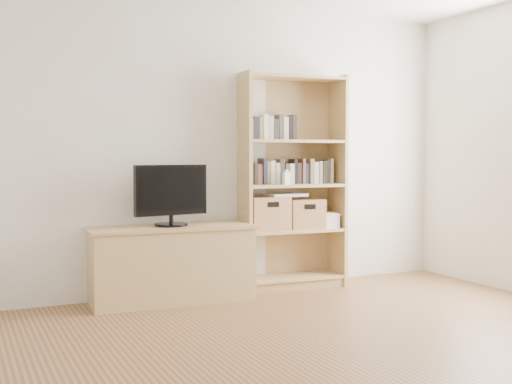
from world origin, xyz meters
TOP-DOWN VIEW (x-y plane):
  - floor at (0.00, 0.00)m, footprint 4.50×5.00m
  - back_wall at (0.00, 2.50)m, footprint 4.50×0.02m
  - tv_stand at (-0.64, 2.25)m, footprint 1.37×0.58m
  - bookshelf at (0.55, 2.32)m, footprint 1.01×0.41m
  - television at (-0.64, 2.25)m, footprint 0.65×0.15m
  - books_row_mid at (0.56, 2.35)m, footprint 0.84×0.24m
  - books_row_upper at (0.34, 2.36)m, footprint 0.42×0.16m
  - baby_monitor at (0.44, 2.22)m, footprint 0.06×0.04m
  - basket_left at (0.29, 2.34)m, footprint 0.38×0.31m
  - basket_right at (0.67, 2.31)m, footprint 0.36×0.30m
  - laptop at (0.48, 2.32)m, footprint 0.35×0.25m
  - magazine_stack at (0.89, 2.30)m, footprint 0.19×0.27m

SIDE VIEW (x-z plane):
  - floor at x=0.00m, z-range -0.01..0.01m
  - tv_stand at x=-0.64m, z-range 0.00..0.61m
  - magazine_stack at x=0.89m, z-range 0.55..0.67m
  - basket_right at x=0.67m, z-range 0.55..0.82m
  - basket_left at x=0.29m, z-range 0.55..0.85m
  - laptop at x=0.48m, z-range 0.85..0.88m
  - television at x=-0.64m, z-range 0.64..1.15m
  - bookshelf at x=0.55m, z-range 0.00..1.97m
  - baby_monitor at x=0.44m, z-range 0.96..1.08m
  - books_row_mid at x=0.56m, z-range 0.96..1.19m
  - back_wall at x=0.00m, z-range 0.00..2.60m
  - books_row_upper at x=0.34m, z-range 1.37..1.59m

